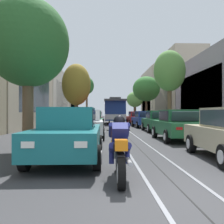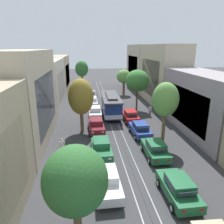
% 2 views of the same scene
% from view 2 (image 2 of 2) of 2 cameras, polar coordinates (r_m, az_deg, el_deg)
% --- Properties ---
extents(ground_plane, '(160.00, 160.00, 0.00)m').
position_cam_2_polar(ground_plane, '(29.23, 0.68, -3.43)').
color(ground_plane, '#38383A').
extents(trolley_track_rails, '(1.14, 67.54, 0.01)m').
position_cam_2_polar(trolley_track_rails, '(32.94, -0.22, -1.08)').
color(trolley_track_rails, gray).
rests_on(trolley_track_rails, ground).
extents(building_facade_left, '(5.58, 59.24, 9.75)m').
position_cam_2_polar(building_facade_left, '(32.46, -19.14, 5.46)').
color(building_facade_left, tan).
rests_on(building_facade_left, ground).
extents(building_facade_right, '(5.67, 59.24, 10.59)m').
position_cam_2_polar(building_facade_right, '(37.19, 15.49, 7.85)').
color(building_facade_right, tan).
rests_on(building_facade_right, ground).
extents(parked_car_white_second_left, '(2.04, 4.38, 1.58)m').
position_cam_2_polar(parked_car_white_second_left, '(16.39, -1.29, -17.63)').
color(parked_car_white_second_left, silver).
rests_on(parked_car_white_second_left, ground).
extents(parked_car_green_mid_left, '(2.03, 4.37, 1.58)m').
position_cam_2_polar(parked_car_green_mid_left, '(21.15, -2.83, -9.26)').
color(parked_car_green_mid_left, '#1E6038').
rests_on(parked_car_green_mid_left, ground).
extents(parked_car_maroon_fourth_left, '(2.09, 4.40, 1.58)m').
position_cam_2_polar(parked_car_maroon_fourth_left, '(26.88, -4.17, -3.48)').
color(parked_car_maroon_fourth_left, maroon).
rests_on(parked_car_maroon_fourth_left, ground).
extents(parked_car_white_fifth_left, '(2.07, 4.39, 1.58)m').
position_cam_2_polar(parked_car_white_fifth_left, '(32.33, -4.41, 0.00)').
color(parked_car_white_fifth_left, silver).
rests_on(parked_car_white_fifth_left, ground).
extents(parked_car_white_sixth_left, '(2.06, 4.39, 1.58)m').
position_cam_2_polar(parked_car_white_sixth_left, '(38.49, -5.19, 2.70)').
color(parked_car_white_sixth_left, silver).
rests_on(parked_car_white_sixth_left, ground).
extents(parked_car_grey_far_left, '(2.14, 4.42, 1.58)m').
position_cam_2_polar(parked_car_grey_far_left, '(44.10, -5.38, 4.49)').
color(parked_car_grey_far_left, slate).
rests_on(parked_car_grey_far_left, ground).
extents(parked_car_green_second_right, '(2.02, 4.37, 1.58)m').
position_cam_2_polar(parked_car_green_second_right, '(16.37, 16.94, -18.49)').
color(parked_car_green_second_right, '#1E6038').
rests_on(parked_car_green_second_right, ground).
extents(parked_car_green_mid_right, '(2.02, 4.37, 1.58)m').
position_cam_2_polar(parked_car_green_mid_right, '(21.23, 11.28, -9.48)').
color(parked_car_green_mid_right, '#1E6038').
rests_on(parked_car_green_mid_right, ground).
extents(parked_car_blue_fourth_right, '(2.14, 4.42, 1.58)m').
position_cam_2_polar(parked_car_blue_fourth_right, '(25.84, 7.36, -4.43)').
color(parked_car_blue_fourth_right, '#233D93').
rests_on(parked_car_blue_fourth_right, ground).
extents(parked_car_red_fifth_right, '(2.09, 4.40, 1.58)m').
position_cam_2_polar(parked_car_red_fifth_right, '(30.61, 4.80, -0.97)').
color(parked_car_red_fifth_right, red).
rests_on(parked_car_red_fifth_right, ground).
extents(street_tree_kerb_left_near, '(3.10, 3.25, 5.76)m').
position_cam_2_polar(street_tree_kerb_left_near, '(10.80, -9.56, -17.26)').
color(street_tree_kerb_left_near, brown).
rests_on(street_tree_kerb_left_near, ground).
extents(street_tree_kerb_left_second, '(3.01, 2.88, 6.55)m').
position_cam_2_polar(street_tree_kerb_left_second, '(26.12, -8.15, 3.89)').
color(street_tree_kerb_left_second, brown).
rests_on(street_tree_kerb_left_second, ground).
extents(street_tree_kerb_left_mid, '(2.45, 2.52, 7.58)m').
position_cam_2_polar(street_tree_kerb_left_mid, '(42.36, -7.93, 11.01)').
color(street_tree_kerb_left_mid, brown).
rests_on(street_tree_kerb_left_mid, ground).
extents(street_tree_kerb_right_second, '(2.70, 2.35, 6.75)m').
position_cam_2_polar(street_tree_kerb_right_second, '(22.45, 13.80, 3.04)').
color(street_tree_kerb_right_second, brown).
rests_on(street_tree_kerb_right_second, ground).
extents(street_tree_kerb_right_mid, '(3.83, 3.65, 6.57)m').
position_cam_2_polar(street_tree_kerb_right_mid, '(35.69, 6.65, 8.09)').
color(street_tree_kerb_right_mid, brown).
rests_on(street_tree_kerb_right_mid, ground).
extents(street_tree_kerb_right_fourth, '(3.10, 3.03, 5.42)m').
position_cam_2_polar(street_tree_kerb_right_fourth, '(47.45, 3.12, 9.19)').
color(street_tree_kerb_right_fourth, brown).
rests_on(street_tree_kerb_right_fourth, ground).
extents(cable_car_trolley, '(2.71, 9.16, 3.28)m').
position_cam_2_polar(cable_car_trolley, '(32.70, -0.27, 1.82)').
color(cable_car_trolley, navy).
rests_on(cable_car_trolley, ground).
extents(pedestrian_on_left_pavement, '(0.55, 0.23, 1.63)m').
position_cam_2_polar(pedestrian_on_left_pavement, '(33.15, 9.90, 0.44)').
color(pedestrian_on_left_pavement, '#4C4233').
rests_on(pedestrian_on_left_pavement, ground).
extents(pedestrian_on_right_pavement, '(0.55, 0.38, 1.67)m').
position_cam_2_polar(pedestrian_on_right_pavement, '(21.72, -12.87, -8.54)').
color(pedestrian_on_right_pavement, slate).
rests_on(pedestrian_on_right_pavement, ground).
extents(fire_hydrant, '(0.40, 0.22, 0.84)m').
position_cam_2_polar(fire_hydrant, '(17.75, -7.09, -16.27)').
color(fire_hydrant, '#B2B2B7').
rests_on(fire_hydrant, ground).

